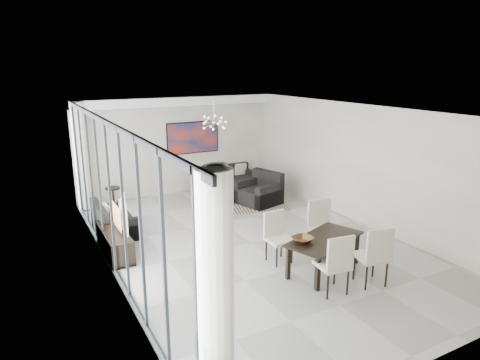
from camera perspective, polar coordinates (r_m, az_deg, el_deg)
room_shell at (r=9.26m, az=4.09°, el=0.46°), size 6.00×9.00×2.90m
window_wall at (r=8.04m, az=-16.33°, el=-2.26°), size 0.37×8.95×2.90m
soffit at (r=12.67m, az=-8.25°, el=10.33°), size 5.98×0.40×0.26m
painting at (r=13.14m, az=-6.28°, el=5.63°), size 1.68×0.04×0.98m
chandelier at (r=11.18m, az=-3.47°, el=7.68°), size 0.66×0.66×0.71m
rug at (r=12.13m, az=-0.07°, el=-3.07°), size 2.86×2.48×0.01m
coffee_table at (r=12.66m, az=-1.78°, el=-1.34°), size 1.06×1.06×0.37m
bowl_coffee at (r=12.58m, az=-1.49°, el=-0.52°), size 0.22×0.22×0.07m
sofa_main at (r=13.42m, az=-2.15°, el=-0.24°), size 1.99×0.81×0.72m
loveseat at (r=10.36m, az=-16.57°, el=-5.54°), size 0.81×1.45×0.72m
armchair at (r=12.05m, az=2.62°, el=-1.73°), size 1.25×1.29×0.89m
side_table at (r=12.21m, az=-16.56°, el=-1.78°), size 0.41×0.41×0.56m
tv_console at (r=9.28m, az=-16.39°, el=-7.93°), size 0.45×1.61×0.50m
television at (r=9.17m, az=-15.76°, el=-4.38°), size 0.36×1.09×0.62m
dining_table at (r=8.21m, az=11.18°, el=-8.19°), size 1.77×1.30×0.66m
dining_chair_sw at (r=7.42m, az=12.70°, el=-10.43°), size 0.56×0.56×1.09m
dining_chair_se at (r=7.86m, az=17.59°, el=-9.19°), size 0.61×0.61×1.11m
dining_chair_nw at (r=8.52m, az=4.90°, el=-7.02°), size 0.48×0.48×1.01m
dining_chair_ne at (r=9.04m, az=10.78°, el=-5.56°), size 0.59×0.59×1.10m
bowl_dining at (r=7.94m, az=8.35°, el=-7.84°), size 0.44×0.44×0.09m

